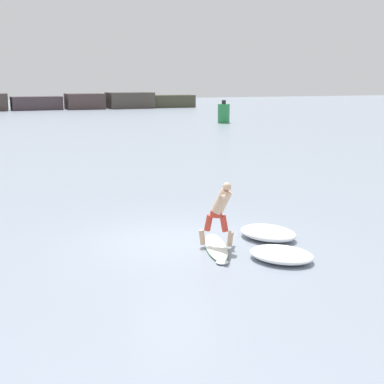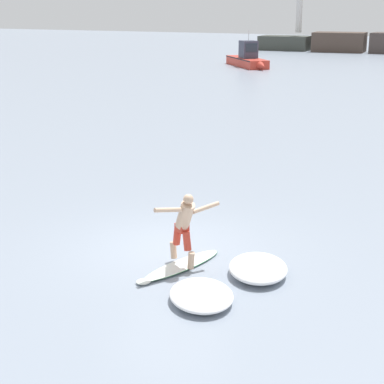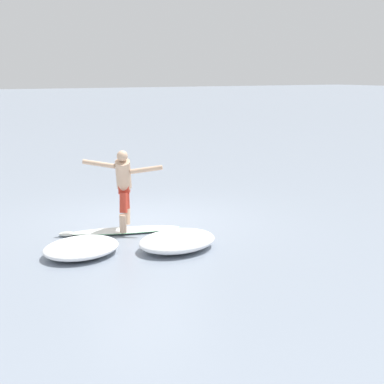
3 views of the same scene
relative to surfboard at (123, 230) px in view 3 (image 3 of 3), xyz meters
The scene contains 5 objects.
ground_plane 1.16m from the surfboard, 128.64° to the left, with size 200.00×200.00×0.00m, color #848F9F.
surfboard is the anchor object (origin of this frame).
surfer 0.94m from the surfboard, ahead, with size 1.01×1.32×1.54m.
wave_foam_at_tail 1.60m from the surfboard, 11.37° to the left, with size 1.66×1.87×0.30m.
wave_foam_at_nose 1.63m from the surfboard, 50.22° to the right, with size 1.78×1.87×0.26m.
Camera 3 is at (11.68, -5.90, 3.06)m, focal length 60.00 mm.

